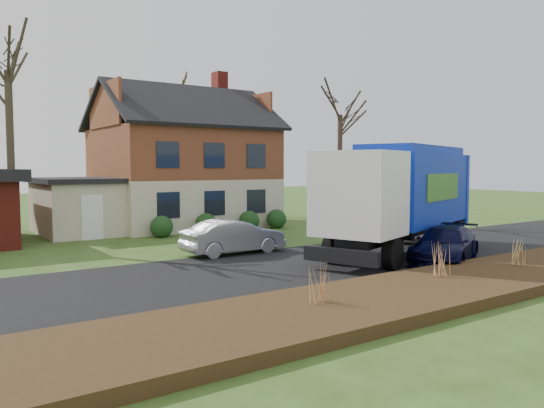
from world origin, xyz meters
TOP-DOWN VIEW (x-y plane):
  - ground at (0.00, 0.00)m, footprint 120.00×120.00m
  - road at (0.00, 0.00)m, footprint 80.00×7.00m
  - mulch_verge at (0.00, -5.30)m, footprint 80.00×3.50m
  - main_house at (1.49, 13.91)m, footprint 12.95×8.95m
  - garbage_truck at (4.75, -0.09)m, footprint 10.18×5.88m
  - silver_sedan at (-0.86, 3.47)m, footprint 4.11×1.46m
  - navy_wagon at (4.34, -2.44)m, footprint 4.74×3.48m
  - tree_front_west at (-7.68, 10.02)m, footprint 3.44×3.44m
  - tree_front_east at (9.94, 9.34)m, footprint 3.33×3.33m
  - tree_back at (5.35, 21.98)m, footprint 3.55×3.55m
  - grass_clump_west at (-3.63, -5.08)m, footprint 0.37×0.30m
  - grass_clump_mid at (1.10, -4.77)m, footprint 0.35×0.29m
  - grass_clump_east at (4.48, -5.13)m, footprint 0.37×0.30m

SIDE VIEW (x-z plane):
  - ground at x=0.00m, z-range 0.00..0.00m
  - road at x=0.00m, z-range 0.00..0.02m
  - mulch_verge at x=0.00m, z-range 0.00..0.30m
  - navy_wagon at x=4.34m, z-range 0.00..1.28m
  - silver_sedan at x=-0.86m, z-range 0.00..1.35m
  - grass_clump_east at x=4.48m, z-range 0.30..1.22m
  - grass_clump_mid at x=1.10m, z-range 0.30..1.27m
  - grass_clump_west at x=-3.63m, z-range 0.30..1.28m
  - garbage_truck at x=4.75m, z-range 0.32..4.56m
  - main_house at x=1.49m, z-range -0.60..8.66m
  - tree_front_east at x=9.94m, z-range 2.89..12.13m
  - tree_front_west at x=-7.68m, z-range 3.31..13.53m
  - tree_back at x=5.35m, z-range 3.75..15.00m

